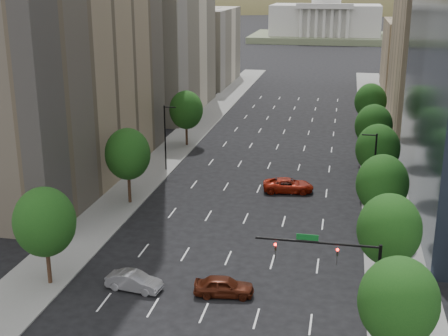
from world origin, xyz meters
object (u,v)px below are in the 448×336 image
Objects in this scene: traffic_signal at (344,265)px; capitol at (325,19)px; car_red_far at (288,185)px; car_silver at (134,281)px; car_maroon at (224,286)px.

capitol reaches higher than traffic_signal.
car_silver is at bearing 151.32° from car_red_far.
capitol is at bearing -6.57° from car_maroon.
car_red_far is at bearing -13.44° from car_silver.
capitol is 190.30m from car_red_far.
car_maroon is at bearing 162.30° from traffic_signal.
car_red_far is at bearing -88.89° from capitol.
capitol is 9.79× the size of car_red_far.
traffic_signal is 1.49× the size of car_red_far.
traffic_signal is 30.69m from car_red_far.
capitol reaches higher than car_silver.
capitol is at bearing 5.59° from car_silver.
car_maroon is 7.61m from car_silver.
car_maroon is (1.00, -216.67, -7.73)m from capitol.
traffic_signal is 1.91× the size of car_silver.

